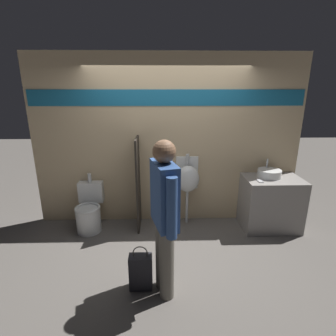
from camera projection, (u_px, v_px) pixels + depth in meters
The scene contains 10 objects.
ground_plane at pixel (168, 236), 4.02m from camera, with size 16.00×16.00×0.00m, color #5B5651.
display_wall at pixel (167, 141), 4.19m from camera, with size 4.27×0.07×2.70m.
sink_counter at pixel (271, 203), 4.19m from camera, with size 0.88×0.61×0.84m.
sink_basin at pixel (269, 173), 4.11m from camera, with size 0.36×0.36×0.26m.
cell_phone at pixel (260, 181), 3.94m from camera, with size 0.07×0.14×0.01m.
divider_near_counter at pixel (138, 184), 4.10m from camera, with size 0.03×0.48×1.47m.
urinal_near_counter at pixel (187, 179), 4.22m from camera, with size 0.38×0.26×1.17m.
toilet at pixel (89, 212), 4.16m from camera, with size 0.39×0.56×0.87m.
person_in_vest at pixel (164, 214), 2.67m from camera, with size 0.30×0.59×1.73m.
shopping_bag at pixel (141, 271), 2.94m from camera, with size 0.26×0.14×0.54m.
Camera 1 is at (-0.10, -3.52, 2.20)m, focal length 28.00 mm.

